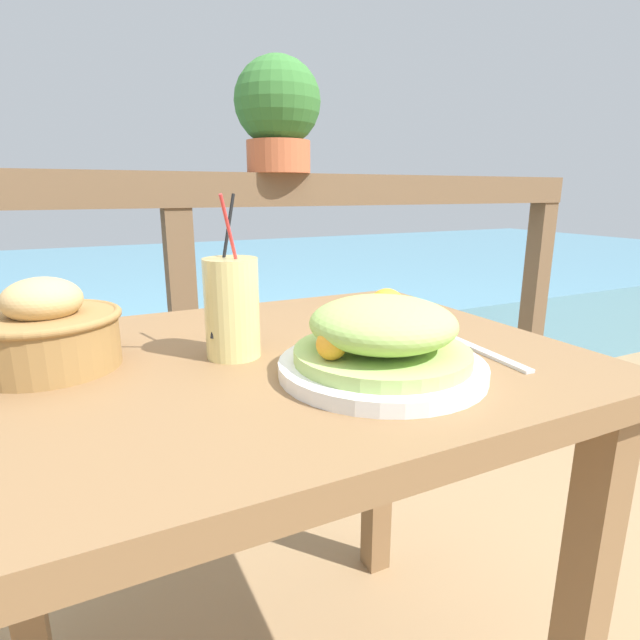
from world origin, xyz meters
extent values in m
cube|color=olive|center=(0.00, 0.00, 0.75)|extent=(0.95, 0.72, 0.04)
cube|color=olive|center=(0.41, -0.30, 0.37)|extent=(0.06, 0.06, 0.73)
cube|color=olive|center=(-0.41, 0.30, 0.37)|extent=(0.06, 0.06, 0.73)
cube|color=olive|center=(0.41, 0.30, 0.37)|extent=(0.06, 0.06, 0.73)
cube|color=brown|center=(0.00, 0.66, 1.02)|extent=(2.80, 0.08, 0.09)
cube|color=brown|center=(0.00, 0.66, 0.49)|extent=(0.07, 0.07, 0.98)
cube|color=brown|center=(1.36, 0.66, 0.49)|extent=(0.07, 0.07, 0.98)
cube|color=#568EA8|center=(0.00, 3.16, 0.22)|extent=(12.00, 4.00, 0.45)
cylinder|color=white|center=(0.11, -0.15, 0.78)|extent=(0.29, 0.29, 0.02)
cylinder|color=#A8C66B|center=(0.11, -0.15, 0.80)|extent=(0.24, 0.24, 0.02)
ellipsoid|color=#9EC660|center=(0.11, -0.15, 0.85)|extent=(0.20, 0.20, 0.07)
sphere|color=#F9A328|center=(0.20, -0.17, 0.83)|extent=(0.04, 0.04, 0.04)
sphere|color=#F9A328|center=(0.03, -0.16, 0.83)|extent=(0.04, 0.04, 0.04)
cylinder|color=#DBCC7F|center=(-0.05, 0.02, 0.85)|extent=(0.08, 0.08, 0.15)
cylinder|color=black|center=(-0.05, 0.02, 0.91)|extent=(0.06, 0.06, 0.21)
cylinder|color=red|center=(-0.04, 0.01, 0.91)|extent=(0.06, 0.06, 0.21)
cylinder|color=olive|center=(-0.30, 0.08, 0.81)|extent=(0.19, 0.19, 0.08)
torus|color=olive|center=(-0.30, 0.08, 0.85)|extent=(0.20, 0.20, 0.01)
ellipsoid|color=tan|center=(-0.30, 0.08, 0.87)|extent=(0.11, 0.11, 0.06)
cylinder|color=#B75B38|center=(0.29, 0.66, 1.11)|extent=(0.18, 0.18, 0.09)
sphere|color=#336B2D|center=(0.29, 0.66, 1.25)|extent=(0.24, 0.24, 0.24)
cube|color=silver|center=(0.31, -0.15, 0.78)|extent=(0.03, 0.18, 0.00)
sphere|color=#F9A328|center=(0.27, 0.07, 0.81)|extent=(0.07, 0.07, 0.07)
camera|label=1|loc=(-0.25, -0.70, 1.02)|focal=28.00mm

